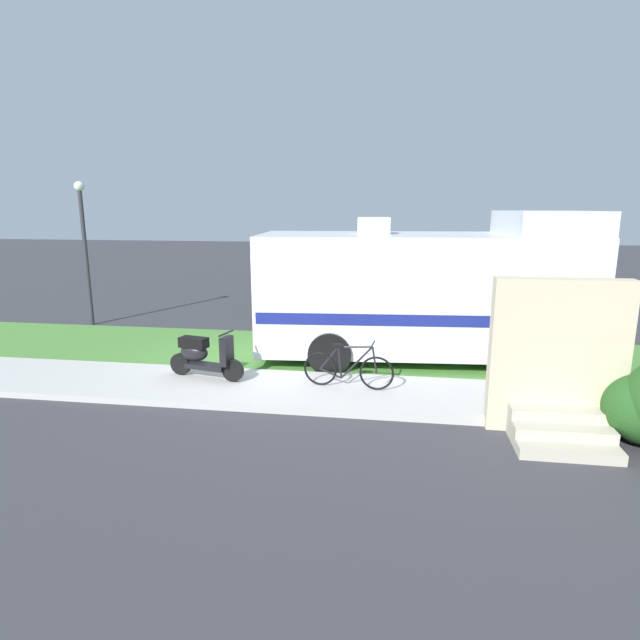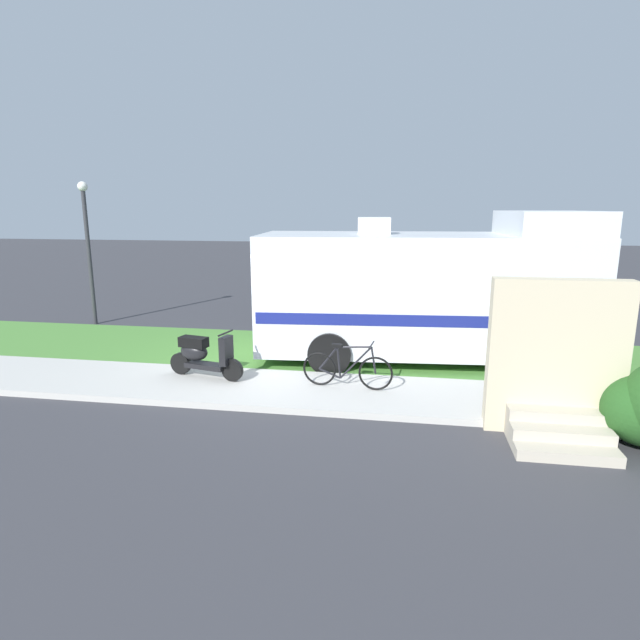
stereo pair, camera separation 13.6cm
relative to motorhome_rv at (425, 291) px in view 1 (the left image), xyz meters
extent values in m
plane|color=#38383D|center=(-3.57, -1.43, -1.59)|extent=(80.00, 80.00, 0.00)
cube|color=beige|center=(-3.57, -2.63, -1.53)|extent=(24.00, 2.00, 0.12)
cube|color=#4C8438|center=(-3.57, 0.07, -1.55)|extent=(24.00, 3.40, 0.08)
cube|color=silver|center=(-0.12, -0.01, -0.02)|extent=(7.28, 3.12, 2.55)
cube|color=silver|center=(2.53, 0.19, 1.51)|extent=(1.98, 2.59, 0.50)
cube|color=navy|center=(-0.12, -0.01, -0.40)|extent=(7.14, 3.13, 0.24)
cube|color=black|center=(3.40, 0.26, 0.43)|extent=(0.25, 2.20, 0.90)
cube|color=silver|center=(-1.18, -0.09, 1.44)|extent=(0.74, 0.65, 0.36)
cylinder|color=black|center=(1.98, 1.40, -1.14)|extent=(0.92, 0.35, 0.90)
cylinder|color=black|center=(2.17, -1.08, -1.14)|extent=(0.92, 0.35, 0.90)
cylinder|color=black|center=(-2.16, 1.08, -1.14)|extent=(0.92, 0.35, 0.90)
cylinder|color=black|center=(-1.97, -1.40, -1.14)|extent=(0.92, 0.35, 0.90)
cylinder|color=black|center=(-3.72, -2.45, -1.25)|extent=(0.45, 0.19, 0.44)
cylinder|color=black|center=(-4.88, -2.20, -1.25)|extent=(0.45, 0.19, 0.44)
cube|color=black|center=(-4.30, -2.33, -1.23)|extent=(0.88, 0.45, 0.10)
cube|color=black|center=(-4.56, -2.27, -0.77)|extent=(0.60, 0.37, 0.20)
ellipsoid|color=black|center=(-4.56, -2.27, -0.97)|extent=(0.65, 0.42, 0.36)
cube|color=black|center=(-3.83, -2.43, -0.87)|extent=(0.20, 0.34, 0.56)
cylinder|color=black|center=(-3.83, -2.43, -0.52)|extent=(0.14, 0.50, 0.04)
sphere|color=white|center=(-3.83, -2.43, -0.69)|extent=(0.12, 0.12, 0.12)
torus|color=black|center=(-0.95, -2.52, -1.15)|extent=(0.64, 0.10, 0.64)
torus|color=black|center=(-2.01, -2.42, -1.15)|extent=(0.64, 0.10, 0.64)
cylinder|color=black|center=(-1.32, -2.49, -0.97)|extent=(0.60, 0.10, 0.67)
cylinder|color=black|center=(-1.64, -2.45, -1.00)|extent=(0.10, 0.05, 0.60)
cylinder|color=black|center=(-1.35, -2.48, -0.68)|extent=(0.64, 0.10, 0.09)
cylinder|color=black|center=(-1.81, -2.44, -1.22)|extent=(0.42, 0.08, 0.18)
cylinder|color=black|center=(-1.84, -2.43, -0.93)|extent=(0.37, 0.07, 0.47)
cylinder|color=black|center=(-0.99, -2.52, -0.90)|extent=(0.12, 0.05, 0.51)
cube|color=black|center=(-1.67, -2.45, -0.67)|extent=(0.21, 0.12, 0.06)
cylinder|color=black|center=(-1.03, -2.52, -0.61)|extent=(0.08, 0.52, 0.03)
cube|color=#1E2328|center=(0.46, 4.81, -0.57)|extent=(2.49, 2.08, 1.48)
cube|color=black|center=(0.46, 4.81, -0.14)|extent=(2.37, 2.10, 0.44)
cube|color=#1E2328|center=(-2.26, 4.77, -0.91)|extent=(3.03, 2.09, 0.81)
cylinder|color=black|center=(0.64, 5.80, -1.21)|extent=(0.76, 0.25, 0.76)
cylinder|color=black|center=(0.67, 3.84, -1.21)|extent=(0.76, 0.25, 0.76)
cylinder|color=black|center=(-2.64, 5.74, -1.21)|extent=(0.76, 0.25, 0.76)
cylinder|color=black|center=(-2.60, 3.78, -1.21)|extent=(0.76, 0.25, 0.76)
cube|color=#BCB29E|center=(1.83, -4.23, -1.51)|extent=(1.40, 0.96, 0.16)
cube|color=#BCB29E|center=(1.83, -4.07, -1.35)|extent=(1.40, 0.64, 0.16)
cube|color=#BCB29E|center=(1.83, -3.91, -1.19)|extent=(1.40, 0.32, 0.16)
cube|color=beige|center=(1.83, -3.60, -0.39)|extent=(2.00, 0.30, 2.40)
cylinder|color=brown|center=(2.73, -2.51, -1.35)|extent=(0.07, 0.07, 0.24)
cylinder|color=brown|center=(2.73, -2.51, -1.21)|extent=(0.03, 0.03, 0.05)
cylinder|color=black|center=(2.73, -2.51, -1.18)|extent=(0.03, 0.03, 0.02)
cylinder|color=#333338|center=(-9.56, 2.17, 0.34)|extent=(0.12, 0.12, 3.87)
sphere|color=silver|center=(-9.56, 2.17, 2.40)|extent=(0.28, 0.28, 0.28)
camera|label=1|loc=(-0.63, -11.63, 1.85)|focal=29.00mm
camera|label=2|loc=(-0.50, -11.61, 1.85)|focal=29.00mm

